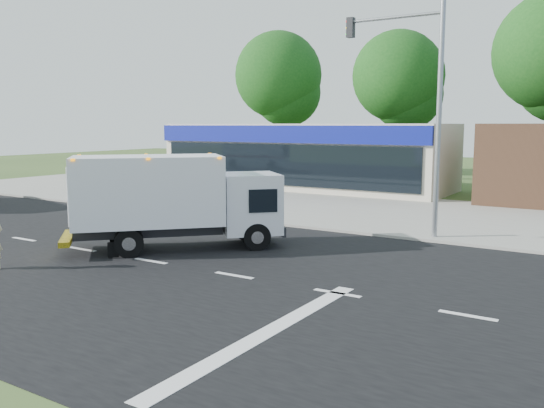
# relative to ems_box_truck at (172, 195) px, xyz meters

# --- Properties ---
(ground) EXTENTS (120.00, 120.00, 0.00)m
(ground) POSITION_rel_ems_box_truck_xyz_m (3.61, -1.65, -1.73)
(ground) COLOR #385123
(ground) RESTS_ON ground
(road_asphalt) EXTENTS (60.00, 14.00, 0.02)m
(road_asphalt) POSITION_rel_ems_box_truck_xyz_m (3.61, -1.65, -1.72)
(road_asphalt) COLOR black
(road_asphalt) RESTS_ON ground
(sidewalk) EXTENTS (60.00, 2.40, 0.12)m
(sidewalk) POSITION_rel_ems_box_truck_xyz_m (3.61, 6.55, -1.67)
(sidewalk) COLOR gray
(sidewalk) RESTS_ON ground
(parking_apron) EXTENTS (60.00, 9.00, 0.02)m
(parking_apron) POSITION_rel_ems_box_truck_xyz_m (3.61, 12.35, -1.72)
(parking_apron) COLOR gray
(parking_apron) RESTS_ON ground
(lane_markings) EXTENTS (55.20, 7.00, 0.01)m
(lane_markings) POSITION_rel_ems_box_truck_xyz_m (4.96, -3.00, -1.71)
(lane_markings) COLOR silver
(lane_markings) RESTS_ON road_asphalt
(ems_box_truck) EXTENTS (6.17, 6.33, 3.00)m
(ems_box_truck) POSITION_rel_ems_box_truck_xyz_m (0.00, 0.00, 0.00)
(ems_box_truck) COLOR black
(ems_box_truck) RESTS_ON ground
(retail_strip_mall) EXTENTS (18.00, 6.20, 4.00)m
(retail_strip_mall) POSITION_rel_ems_box_truck_xyz_m (-5.39, 18.28, 0.28)
(retail_strip_mall) COLOR beige
(retail_strip_mall) RESTS_ON ground
(traffic_signal_pole) EXTENTS (3.51, 0.25, 8.00)m
(traffic_signal_pole) POSITION_rel_ems_box_truck_xyz_m (5.97, 5.95, 3.20)
(traffic_signal_pole) COLOR gray
(traffic_signal_pole) RESTS_ON ground
(background_trees) EXTENTS (36.77, 7.39, 12.10)m
(background_trees) POSITION_rel_ems_box_truck_xyz_m (2.77, 26.52, 5.65)
(background_trees) COLOR #332114
(background_trees) RESTS_ON ground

